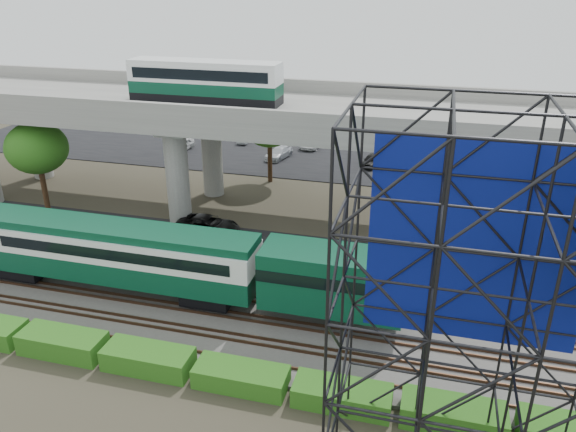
% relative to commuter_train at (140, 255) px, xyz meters
% --- Properties ---
extents(ground, '(140.00, 140.00, 0.00)m').
position_rel_commuter_train_xyz_m(ground, '(7.63, -2.00, -2.88)').
color(ground, '#474233').
rests_on(ground, ground).
extents(ballast_bed, '(90.00, 12.00, 0.20)m').
position_rel_commuter_train_xyz_m(ballast_bed, '(7.63, 0.00, -2.78)').
color(ballast_bed, slate).
rests_on(ballast_bed, ground).
extents(service_road, '(90.00, 5.00, 0.08)m').
position_rel_commuter_train_xyz_m(service_road, '(7.63, 8.50, -2.84)').
color(service_road, black).
rests_on(service_road, ground).
extents(parking_lot, '(90.00, 18.00, 0.08)m').
position_rel_commuter_train_xyz_m(parking_lot, '(7.63, 32.00, -2.84)').
color(parking_lot, black).
rests_on(parking_lot, ground).
extents(harbor_water, '(140.00, 40.00, 0.03)m').
position_rel_commuter_train_xyz_m(harbor_water, '(7.63, 54.00, -2.87)').
color(harbor_water, slate).
rests_on(harbor_water, ground).
extents(rail_tracks, '(90.00, 9.52, 0.16)m').
position_rel_commuter_train_xyz_m(rail_tracks, '(7.63, -0.00, -2.60)').
color(rail_tracks, '#472D1E').
rests_on(rail_tracks, ballast_bed).
extents(commuter_train, '(29.30, 3.06, 4.30)m').
position_rel_commuter_train_xyz_m(commuter_train, '(0.00, 0.00, 0.00)').
color(commuter_train, black).
rests_on(commuter_train, rail_tracks).
extents(overpass, '(80.00, 12.00, 12.40)m').
position_rel_commuter_train_xyz_m(overpass, '(6.99, 14.00, 5.33)').
color(overpass, '#9E9B93').
rests_on(overpass, ground).
extents(scaffold_tower, '(9.36, 6.36, 15.00)m').
position_rel_commuter_train_xyz_m(scaffold_tower, '(18.51, -9.98, 4.59)').
color(scaffold_tower, black).
rests_on(scaffold_tower, ground).
extents(hedge_strip, '(34.60, 1.80, 1.20)m').
position_rel_commuter_train_xyz_m(hedge_strip, '(8.64, -6.30, -2.32)').
color(hedge_strip, '#245914').
rests_on(hedge_strip, ground).
extents(trees, '(40.94, 16.94, 7.69)m').
position_rel_commuter_train_xyz_m(trees, '(2.96, 14.17, 2.69)').
color(trees, '#382314').
rests_on(trees, ground).
extents(suv, '(5.02, 2.58, 1.35)m').
position_rel_commuter_train_xyz_m(suv, '(0.42, 9.46, -2.12)').
color(suv, black).
rests_on(suv, service_road).
extents(parked_cars, '(37.65, 9.58, 1.28)m').
position_rel_commuter_train_xyz_m(parked_cars, '(8.41, 31.49, -2.19)').
color(parked_cars, silver).
rests_on(parked_cars, parking_lot).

